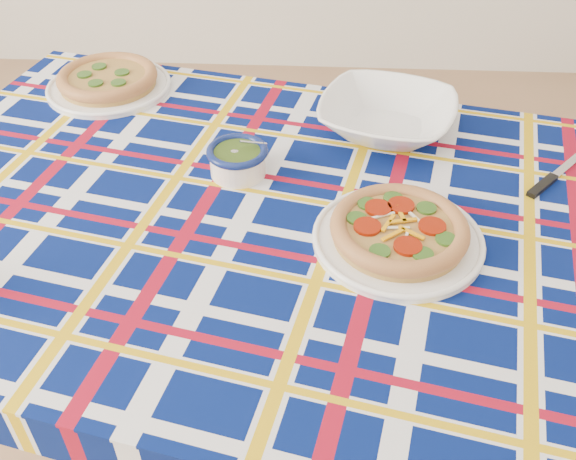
# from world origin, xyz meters

# --- Properties ---
(floor) EXTENTS (4.00, 4.00, 0.00)m
(floor) POSITION_xyz_m (0.00, 0.00, 0.00)
(floor) COLOR #986F4E
(floor) RESTS_ON ground
(dining_table) EXTENTS (1.59, 1.19, 0.67)m
(dining_table) POSITION_xyz_m (0.55, 0.03, 0.61)
(dining_table) COLOR brown
(dining_table) RESTS_ON floor
(tablecloth) EXTENTS (1.63, 1.22, 0.09)m
(tablecloth) POSITION_xyz_m (0.55, 0.03, 0.63)
(tablecloth) COLOR #041250
(tablecloth) RESTS_ON dining_table
(main_focaccia_plate) EXTENTS (0.31, 0.31, 0.05)m
(main_focaccia_plate) POSITION_xyz_m (0.72, -0.03, 0.70)
(main_focaccia_plate) COLOR #AE803E
(main_focaccia_plate) RESTS_ON tablecloth
(pesto_bowl) EXTENTS (0.13, 0.13, 0.06)m
(pesto_bowl) POSITION_xyz_m (0.45, 0.15, 0.71)
(pesto_bowl) COLOR #253B10
(pesto_bowl) RESTS_ON tablecloth
(serving_bowl) EXTENTS (0.32, 0.32, 0.06)m
(serving_bowl) POSITION_xyz_m (0.72, 0.31, 0.71)
(serving_bowl) COLOR white
(serving_bowl) RESTS_ON tablecloth
(second_focaccia_plate) EXTENTS (0.34, 0.34, 0.05)m
(second_focaccia_plate) POSITION_xyz_m (0.13, 0.45, 0.70)
(second_focaccia_plate) COLOR #AE803E
(second_focaccia_plate) RESTS_ON tablecloth
(table_knife) EXTENTS (0.15, 0.17, 0.01)m
(table_knife) POSITION_xyz_m (1.04, 0.20, 0.68)
(table_knife) COLOR silver
(table_knife) RESTS_ON tablecloth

